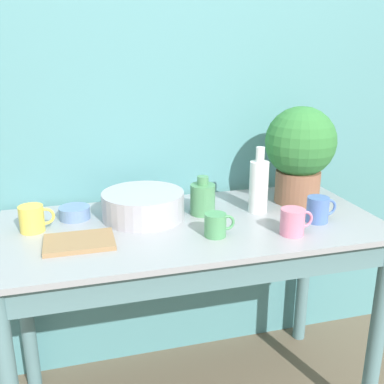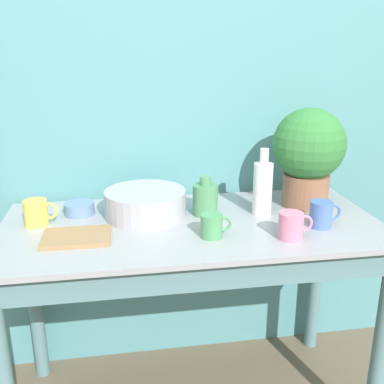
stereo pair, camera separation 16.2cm
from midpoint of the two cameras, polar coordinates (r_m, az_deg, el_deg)
name	(u,v)px [view 1 (the left image)]	position (r m, az deg, el deg)	size (l,w,h in m)	color
wall_back	(168,105)	(1.94, -5.52, 10.88)	(6.00, 0.05, 2.40)	teal
counter_table	(194,264)	(1.71, -2.52, -9.18)	(1.40, 0.66, 0.81)	slate
potted_plant	(300,149)	(1.86, 11.14, 5.32)	(0.29, 0.29, 0.40)	#8C5B42
bowl_wash_large	(143,205)	(1.71, -8.93, -1.69)	(0.31, 0.31, 0.10)	#A8A8B2
bottle_tall	(259,185)	(1.75, 5.86, 0.81)	(0.07, 0.07, 0.26)	white
bottle_short	(203,198)	(1.73, -1.31, -0.85)	(0.10, 0.10, 0.15)	#4C8C59
mug_pink	(293,222)	(1.57, 9.85, -3.78)	(0.12, 0.08, 0.09)	pink
mug_blue	(318,209)	(1.70, 13.14, -2.22)	(0.12, 0.08, 0.10)	#4C70B7
mug_green	(216,225)	(1.53, 0.04, -4.25)	(0.11, 0.08, 0.08)	#4C935B
mug_yellow	(32,219)	(1.70, -22.24, -3.20)	(0.12, 0.09, 0.09)	#E5CC4C
bowl_small_blue	(75,213)	(1.78, -17.26, -2.57)	(0.12, 0.12, 0.05)	#6684B2
tray_board	(79,242)	(1.55, -17.08, -6.16)	(0.23, 0.16, 0.02)	#99754C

